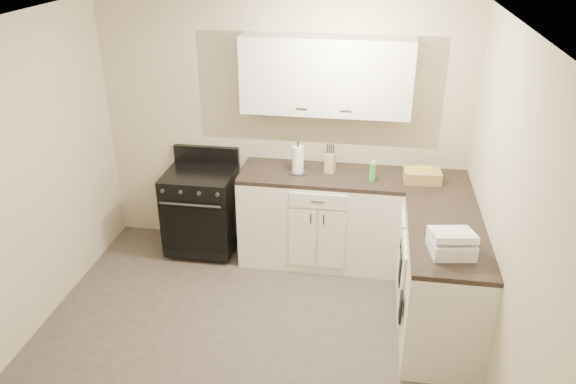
% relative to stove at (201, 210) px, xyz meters
% --- Properties ---
extents(floor, '(3.60, 3.60, 0.00)m').
position_rel_stove_xyz_m(floor, '(0.79, -1.48, -0.46)').
color(floor, '#473F38').
rests_on(floor, ground).
extents(ceiling, '(3.60, 3.60, 0.00)m').
position_rel_stove_xyz_m(ceiling, '(0.79, -1.48, 2.04)').
color(ceiling, white).
rests_on(ceiling, wall_back).
extents(wall_back, '(3.60, 0.00, 3.60)m').
position_rel_stove_xyz_m(wall_back, '(0.79, 0.32, 0.79)').
color(wall_back, beige).
rests_on(wall_back, ground).
extents(wall_right, '(0.00, 3.60, 3.60)m').
position_rel_stove_xyz_m(wall_right, '(2.59, -1.48, 0.79)').
color(wall_right, beige).
rests_on(wall_right, ground).
extents(wall_left, '(0.00, 3.60, 3.60)m').
position_rel_stove_xyz_m(wall_left, '(-1.01, -1.48, 0.79)').
color(wall_left, beige).
rests_on(wall_left, ground).
extents(base_cabinets_back, '(1.55, 0.60, 0.90)m').
position_rel_stove_xyz_m(base_cabinets_back, '(1.21, 0.02, -0.01)').
color(base_cabinets_back, white).
rests_on(base_cabinets_back, floor).
extents(base_cabinets_right, '(0.60, 1.90, 0.90)m').
position_rel_stove_xyz_m(base_cabinets_right, '(2.29, -0.63, -0.01)').
color(base_cabinets_right, white).
rests_on(base_cabinets_right, floor).
extents(countertop_back, '(1.55, 0.60, 0.04)m').
position_rel_stove_xyz_m(countertop_back, '(1.21, 0.02, 0.46)').
color(countertop_back, black).
rests_on(countertop_back, base_cabinets_back).
extents(countertop_right, '(0.60, 1.90, 0.04)m').
position_rel_stove_xyz_m(countertop_right, '(2.29, -0.63, 0.46)').
color(countertop_right, black).
rests_on(countertop_right, base_cabinets_right).
extents(upper_cabinets, '(1.55, 0.30, 0.70)m').
position_rel_stove_xyz_m(upper_cabinets, '(1.21, 0.18, 1.38)').
color(upper_cabinets, white).
rests_on(upper_cabinets, wall_back).
extents(stove, '(0.68, 0.58, 0.82)m').
position_rel_stove_xyz_m(stove, '(0.00, 0.00, 0.00)').
color(stove, black).
rests_on(stove, floor).
extents(knife_block, '(0.10, 0.10, 0.19)m').
position_rel_stove_xyz_m(knife_block, '(1.28, 0.07, 0.58)').
color(knife_block, tan).
rests_on(knife_block, countertop_back).
extents(paper_towel, '(0.14, 0.14, 0.26)m').
position_rel_stove_xyz_m(paper_towel, '(0.98, 0.01, 0.61)').
color(paper_towel, white).
rests_on(paper_towel, countertop_back).
extents(soap_bottle, '(0.07, 0.07, 0.18)m').
position_rel_stove_xyz_m(soap_bottle, '(1.69, -0.07, 0.57)').
color(soap_bottle, green).
rests_on(soap_bottle, countertop_back).
extents(picture_frame, '(0.11, 0.05, 0.13)m').
position_rel_stove_xyz_m(picture_frame, '(1.27, 0.25, 0.54)').
color(picture_frame, black).
rests_on(picture_frame, countertop_back).
extents(wicker_basket, '(0.34, 0.24, 0.11)m').
position_rel_stove_xyz_m(wicker_basket, '(2.14, -0.01, 0.53)').
color(wicker_basket, tan).
rests_on(wicker_basket, countertop_right).
extents(countertop_grill, '(0.34, 0.33, 0.11)m').
position_rel_stove_xyz_m(countertop_grill, '(2.27, -1.23, 0.54)').
color(countertop_grill, white).
rests_on(countertop_grill, countertop_right).
extents(oven_mitt_near, '(0.02, 0.13, 0.23)m').
position_rel_stove_xyz_m(oven_mitt_near, '(1.96, -1.25, -0.03)').
color(oven_mitt_near, black).
rests_on(oven_mitt_near, base_cabinets_right).
extents(oven_mitt_far, '(0.02, 0.16, 0.27)m').
position_rel_stove_xyz_m(oven_mitt_far, '(1.96, -0.89, 0.08)').
color(oven_mitt_far, black).
rests_on(oven_mitt_far, base_cabinets_right).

